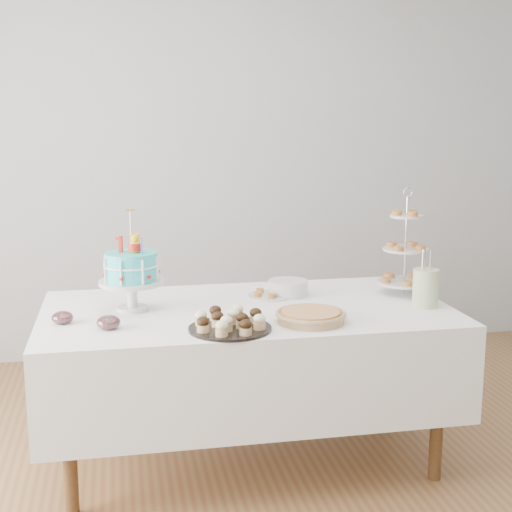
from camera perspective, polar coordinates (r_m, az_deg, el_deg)
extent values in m
plane|color=brown|center=(3.41, 0.25, -18.08)|extent=(5.00, 5.00, 0.00)
cube|color=#A0A3A5|center=(4.96, -4.33, 7.44)|extent=(5.00, 0.04, 2.70)
cube|color=white|center=(3.46, -0.73, -7.75)|extent=(1.92, 1.02, 0.45)
cylinder|color=brown|center=(3.15, -14.74, -14.18)|extent=(0.06, 0.06, 0.67)
cylinder|color=brown|center=(3.44, 14.31, -11.93)|extent=(0.06, 0.06, 0.67)
cylinder|color=brown|center=(3.83, -14.09, -9.51)|extent=(0.06, 0.06, 0.67)
cylinder|color=brown|center=(4.07, 9.84, -8.08)|extent=(0.06, 0.06, 0.67)
cylinder|color=#31CDD4|center=(3.34, -9.95, -0.82)|extent=(0.24, 0.24, 0.13)
torus|color=white|center=(3.34, -9.95, -0.70)|extent=(0.26, 0.26, 0.01)
cube|color=red|center=(3.33, -10.77, 0.93)|extent=(0.03, 0.02, 0.08)
cylinder|color=blue|center=(3.27, -9.14, 0.81)|extent=(0.01, 0.01, 0.08)
cylinder|color=silver|center=(3.35, -10.01, 1.97)|extent=(0.00, 0.00, 0.19)
cylinder|color=gold|center=(3.34, -10.06, 3.64)|extent=(0.05, 0.05, 0.01)
cylinder|color=black|center=(3.04, -2.10, -5.82)|extent=(0.36, 0.36, 0.01)
ellipsoid|color=black|center=(3.02, -3.40, -4.95)|extent=(0.05, 0.05, 0.04)
ellipsoid|color=#F4EABD|center=(3.04, -0.81, -4.82)|extent=(0.05, 0.05, 0.04)
cylinder|color=tan|center=(3.16, 4.40, -4.96)|extent=(0.29, 0.29, 0.04)
cylinder|color=#BB7A48|center=(3.15, 4.40, -4.57)|extent=(0.26, 0.26, 0.02)
torus|color=tan|center=(3.15, 4.40, -4.64)|extent=(0.31, 0.31, 0.02)
cylinder|color=silver|center=(3.68, 11.89, 0.82)|extent=(0.01, 0.01, 0.50)
cylinder|color=silver|center=(3.72, 11.78, -2.06)|extent=(0.28, 0.28, 0.01)
cylinder|color=silver|center=(3.68, 11.88, 0.52)|extent=(0.23, 0.23, 0.01)
cylinder|color=silver|center=(3.66, 11.99, 3.14)|extent=(0.17, 0.17, 0.01)
torus|color=silver|center=(3.64, 12.06, 4.97)|extent=(0.05, 0.01, 0.05)
cylinder|color=silver|center=(3.61, 2.57, -2.57)|extent=(0.20, 0.20, 0.08)
cylinder|color=silver|center=(3.58, 1.06, -3.22)|extent=(0.22, 0.22, 0.01)
ellipsoid|color=silver|center=(3.24, -15.23, -4.77)|extent=(0.09, 0.09, 0.06)
cylinder|color=#5E080D|center=(3.24, -15.22, -4.85)|extent=(0.07, 0.07, 0.03)
ellipsoid|color=silver|center=(3.11, -11.72, -5.21)|extent=(0.10, 0.10, 0.06)
cylinder|color=#5E080D|center=(3.11, -11.72, -5.30)|extent=(0.07, 0.07, 0.03)
cylinder|color=silver|center=(3.48, 13.42, -2.50)|extent=(0.12, 0.12, 0.18)
cylinder|color=silver|center=(3.52, 14.29, -2.15)|extent=(0.01, 0.01, 0.10)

